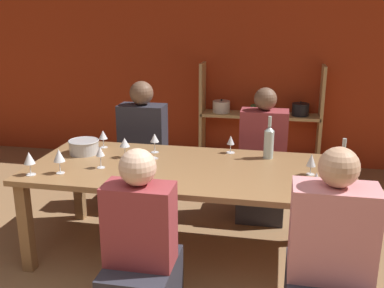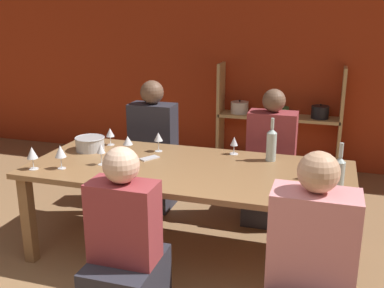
{
  "view_description": "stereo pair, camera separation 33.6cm",
  "coord_description": "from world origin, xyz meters",
  "px_view_note": "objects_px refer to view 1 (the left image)",
  "views": [
    {
      "loc": [
        0.75,
        -1.64,
        1.83
      ],
      "look_at": [
        0.12,
        1.53,
        0.87
      ],
      "focal_mm": 42.0,
      "sensor_mm": 36.0,
      "label": 1
    },
    {
      "loc": [
        1.08,
        -1.55,
        1.83
      ],
      "look_at": [
        0.12,
        1.53,
        0.87
      ],
      "focal_mm": 42.0,
      "sensor_mm": 36.0,
      "label": 2
    }
  ],
  "objects_px": {
    "wine_bottle_green": "(342,167)",
    "wine_bottle_dark": "(269,142)",
    "wine_glass_empty_b": "(311,160)",
    "mixing_bowl": "(84,146)",
    "person_near_b": "(328,282)",
    "wine_glass_red_a": "(103,135)",
    "wine_glass_red_b": "(231,141)",
    "wine_glass_empty_c": "(155,138)",
    "cell_phone": "(148,160)",
    "wine_glass_red_e": "(316,181)",
    "person_far_b": "(262,170)",
    "dining_table": "(189,177)",
    "person_near_a": "(141,266)",
    "wine_glass_empty_a": "(29,158)",
    "wine_glass_red_d": "(59,156)",
    "wine_glass_red_c": "(100,152)",
    "shelf_unit": "(260,128)",
    "wine_glass_white_a": "(125,143)",
    "person_far_a": "(144,161)"
  },
  "relations": [
    {
      "from": "wine_bottle_green",
      "to": "wine_bottle_dark",
      "type": "distance_m",
      "value": 0.68
    },
    {
      "from": "wine_glass_empty_b",
      "to": "mixing_bowl",
      "type": "bearing_deg",
      "value": 175.18
    },
    {
      "from": "wine_bottle_dark",
      "to": "person_near_b",
      "type": "xyz_separation_m",
      "value": [
        0.37,
        -1.19,
        -0.43
      ]
    },
    {
      "from": "wine_glass_red_a",
      "to": "wine_glass_red_b",
      "type": "bearing_deg",
      "value": 3.23
    },
    {
      "from": "wine_bottle_green",
      "to": "wine_glass_empty_c",
      "type": "bearing_deg",
      "value": 162.77
    },
    {
      "from": "wine_glass_red_b",
      "to": "cell_phone",
      "type": "height_order",
      "value": "wine_glass_red_b"
    },
    {
      "from": "mixing_bowl",
      "to": "wine_bottle_dark",
      "type": "xyz_separation_m",
      "value": [
        1.47,
        0.17,
        0.07
      ]
    },
    {
      "from": "wine_glass_red_e",
      "to": "person_far_b",
      "type": "xyz_separation_m",
      "value": [
        -0.36,
        1.3,
        -0.42
      ]
    },
    {
      "from": "dining_table",
      "to": "wine_bottle_dark",
      "type": "height_order",
      "value": "wine_bottle_dark"
    },
    {
      "from": "wine_glass_red_a",
      "to": "person_near_a",
      "type": "relative_size",
      "value": 0.13
    },
    {
      "from": "wine_glass_empty_a",
      "to": "cell_phone",
      "type": "relative_size",
      "value": 1.03
    },
    {
      "from": "wine_glass_empty_a",
      "to": "wine_glass_red_d",
      "type": "xyz_separation_m",
      "value": [
        0.19,
        0.07,
        0.01
      ]
    },
    {
      "from": "wine_glass_empty_a",
      "to": "dining_table",
      "type": "bearing_deg",
      "value": 19.39
    },
    {
      "from": "person_far_b",
      "to": "wine_glass_red_b",
      "type": "bearing_deg",
      "value": 60.28
    },
    {
      "from": "mixing_bowl",
      "to": "wine_glass_red_c",
      "type": "bearing_deg",
      "value": -48.55
    },
    {
      "from": "wine_glass_empty_b",
      "to": "wine_glass_empty_a",
      "type": "bearing_deg",
      "value": -168.64
    },
    {
      "from": "wine_glass_red_b",
      "to": "wine_glass_empty_b",
      "type": "xyz_separation_m",
      "value": [
        0.61,
        -0.4,
        0.0
      ]
    },
    {
      "from": "wine_glass_red_a",
      "to": "wine_glass_empty_a",
      "type": "bearing_deg",
      "value": -109.24
    },
    {
      "from": "shelf_unit",
      "to": "cell_phone",
      "type": "bearing_deg",
      "value": -109.88
    },
    {
      "from": "wine_bottle_dark",
      "to": "wine_glass_red_b",
      "type": "xyz_separation_m",
      "value": [
        -0.31,
        0.07,
        -0.03
      ]
    },
    {
      "from": "mixing_bowl",
      "to": "person_near_b",
      "type": "relative_size",
      "value": 0.21
    },
    {
      "from": "cell_phone",
      "to": "person_far_b",
      "type": "distance_m",
      "value": 1.17
    },
    {
      "from": "wine_glass_red_c",
      "to": "cell_phone",
      "type": "height_order",
      "value": "wine_glass_red_c"
    },
    {
      "from": "person_near_a",
      "to": "cell_phone",
      "type": "bearing_deg",
      "value": 103.8
    },
    {
      "from": "wine_glass_white_a",
      "to": "wine_glass_empty_c",
      "type": "distance_m",
      "value": 0.26
    },
    {
      "from": "wine_glass_red_e",
      "to": "cell_phone",
      "type": "height_order",
      "value": "wine_glass_red_e"
    },
    {
      "from": "wine_glass_empty_a",
      "to": "wine_glass_empty_b",
      "type": "bearing_deg",
      "value": 11.36
    },
    {
      "from": "wine_glass_red_c",
      "to": "person_near_a",
      "type": "height_order",
      "value": "person_near_a"
    },
    {
      "from": "wine_glass_empty_c",
      "to": "person_far_b",
      "type": "relative_size",
      "value": 0.13
    },
    {
      "from": "wine_bottle_dark",
      "to": "wine_glass_white_a",
      "type": "xyz_separation_m",
      "value": [
        -1.11,
        -0.2,
        -0.02
      ]
    },
    {
      "from": "wine_bottle_dark",
      "to": "shelf_unit",
      "type": "bearing_deg",
      "value": 94.55
    },
    {
      "from": "mixing_bowl",
      "to": "wine_bottle_green",
      "type": "xyz_separation_m",
      "value": [
        1.96,
        -0.3,
        0.06
      ]
    },
    {
      "from": "wine_glass_empty_c",
      "to": "cell_phone",
      "type": "height_order",
      "value": "wine_glass_empty_c"
    },
    {
      "from": "wine_glass_red_e",
      "to": "cell_phone",
      "type": "bearing_deg",
      "value": 155.63
    },
    {
      "from": "wine_glass_red_d",
      "to": "wine_glass_red_e",
      "type": "height_order",
      "value": "wine_glass_red_e"
    },
    {
      "from": "wine_glass_red_a",
      "to": "person_far_b",
      "type": "xyz_separation_m",
      "value": [
        1.32,
        0.49,
        -0.39
      ]
    },
    {
      "from": "person_far_a",
      "to": "wine_glass_red_c",
      "type": "bearing_deg",
      "value": 89.54
    },
    {
      "from": "wine_glass_red_a",
      "to": "person_far_a",
      "type": "relative_size",
      "value": 0.12
    },
    {
      "from": "wine_glass_red_b",
      "to": "person_near_a",
      "type": "xyz_separation_m",
      "value": [
        -0.37,
        -1.28,
        -0.41
      ]
    },
    {
      "from": "wine_glass_empty_c",
      "to": "person_near_b",
      "type": "bearing_deg",
      "value": -41.94
    },
    {
      "from": "wine_glass_white_a",
      "to": "person_far_a",
      "type": "distance_m",
      "value": 0.84
    },
    {
      "from": "wine_glass_red_a",
      "to": "wine_glass_empty_b",
      "type": "relative_size",
      "value": 0.97
    },
    {
      "from": "wine_glass_red_b",
      "to": "wine_glass_empty_a",
      "type": "xyz_separation_m",
      "value": [
        -1.32,
        -0.78,
        0.02
      ]
    },
    {
      "from": "shelf_unit",
      "to": "wine_glass_empty_c",
      "type": "xyz_separation_m",
      "value": [
        -0.76,
        -1.9,
        0.36
      ]
    },
    {
      "from": "wine_bottle_green",
      "to": "person_far_a",
      "type": "xyz_separation_m",
      "value": [
        -1.68,
        1.0,
        -0.4
      ]
    },
    {
      "from": "wine_glass_red_d",
      "to": "person_far_b",
      "type": "relative_size",
      "value": 0.15
    },
    {
      "from": "wine_bottle_green",
      "to": "wine_glass_empty_c",
      "type": "xyz_separation_m",
      "value": [
        -1.4,
        0.44,
        -0.0
      ]
    },
    {
      "from": "dining_table",
      "to": "wine_glass_red_b",
      "type": "height_order",
      "value": "wine_glass_red_b"
    },
    {
      "from": "wine_glass_red_a",
      "to": "person_near_a",
      "type": "xyz_separation_m",
      "value": [
        0.7,
        -1.22,
        -0.42
      ]
    },
    {
      "from": "mixing_bowl",
      "to": "person_near_a",
      "type": "xyz_separation_m",
      "value": [
        0.79,
        -1.03,
        -0.37
      ]
    }
  ]
}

